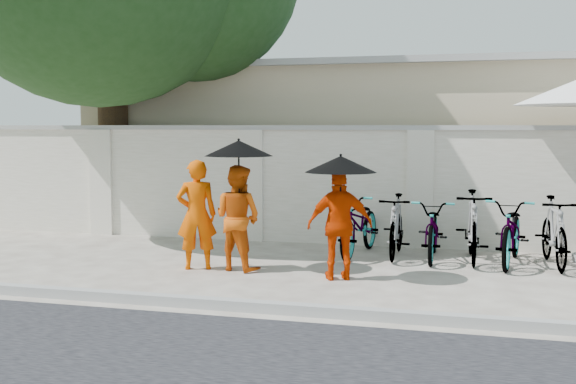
# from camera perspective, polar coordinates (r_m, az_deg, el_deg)

# --- Properties ---
(ground) EXTENTS (80.00, 80.00, 0.00)m
(ground) POSITION_cam_1_polar(r_m,az_deg,el_deg) (9.93, -2.93, -6.79)
(ground) COLOR beige
(kerb) EXTENTS (40.00, 0.16, 0.12)m
(kerb) POSITION_cam_1_polar(r_m,az_deg,el_deg) (8.37, -6.63, -8.69)
(kerb) COLOR #9A9A98
(kerb) RESTS_ON ground
(compound_wall) EXTENTS (20.00, 0.30, 2.00)m
(compound_wall) POSITION_cam_1_polar(r_m,az_deg,el_deg) (12.64, 5.94, 0.36)
(compound_wall) COLOR white
(compound_wall) RESTS_ON ground
(building_behind) EXTENTS (14.00, 6.00, 3.20)m
(building_behind) POSITION_cam_1_polar(r_m,az_deg,el_deg) (16.26, 11.65, 3.49)
(building_behind) COLOR #C3B090
(building_behind) RESTS_ON ground
(monk_left) EXTENTS (0.68, 0.59, 1.59)m
(monk_left) POSITION_cam_1_polar(r_m,az_deg,el_deg) (10.49, -7.23, -1.78)
(monk_left) COLOR #DB4E00
(monk_left) RESTS_ON ground
(monk_center) EXTENTS (0.87, 0.77, 1.51)m
(monk_center) POSITION_cam_1_polar(r_m,az_deg,el_deg) (10.36, -4.00, -2.04)
(monk_center) COLOR #CF4F0A
(monk_center) RESTS_ON ground
(parasol_center) EXTENTS (0.97, 0.97, 1.01)m
(parasol_center) POSITION_cam_1_polar(r_m,az_deg,el_deg) (10.19, -3.92, 3.47)
(parasol_center) COLOR black
(parasol_center) RESTS_ON ground
(monk_right) EXTENTS (0.95, 0.63, 1.49)m
(monk_right) POSITION_cam_1_polar(r_m,az_deg,el_deg) (9.71, 4.13, -2.60)
(monk_right) COLOR #CE3000
(monk_right) RESTS_ON ground
(parasol_right) EXTENTS (0.96, 0.96, 0.83)m
(parasol_right) POSITION_cam_1_polar(r_m,az_deg,el_deg) (9.55, 4.18, 2.21)
(parasol_right) COLOR black
(parasol_right) RESTS_ON ground
(bike_0) EXTENTS (0.87, 1.97, 1.01)m
(bike_0) POSITION_cam_1_polar(r_m,az_deg,el_deg) (11.60, 5.71, -2.54)
(bike_0) COLOR #A6A6A6
(bike_0) RESTS_ON ground
(bike_1) EXTENTS (0.49, 1.66, 0.99)m
(bike_1) POSITION_cam_1_polar(r_m,az_deg,el_deg) (11.48, 8.55, -2.68)
(bike_1) COLOR #A6A6A6
(bike_1) RESTS_ON ground
(bike_2) EXTENTS (0.69, 1.83, 0.95)m
(bike_2) POSITION_cam_1_polar(r_m,az_deg,el_deg) (11.41, 11.44, -2.89)
(bike_2) COLOR #A6A6A6
(bike_2) RESTS_ON ground
(bike_3) EXTENTS (0.62, 1.84, 1.09)m
(bike_3) POSITION_cam_1_polar(r_m,az_deg,el_deg) (11.34, 14.37, -2.65)
(bike_3) COLOR #A6A6A6
(bike_3) RESTS_ON ground
(bike_4) EXTENTS (0.92, 2.00, 1.01)m
(bike_4) POSITION_cam_1_polar(r_m,az_deg,el_deg) (11.27, 17.32, -2.96)
(bike_4) COLOR #A6A6A6
(bike_4) RESTS_ON ground
(bike_5) EXTENTS (0.67, 1.77, 1.04)m
(bike_5) POSITION_cam_1_polar(r_m,az_deg,el_deg) (11.29, 20.28, -2.98)
(bike_5) COLOR #A6A6A6
(bike_5) RESTS_ON ground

